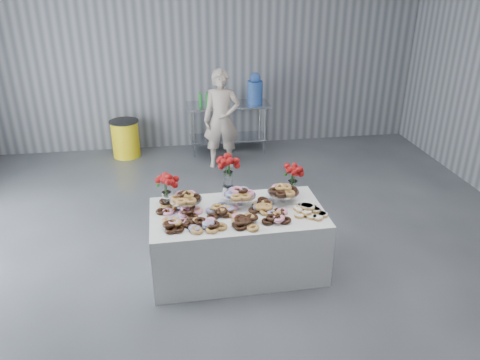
# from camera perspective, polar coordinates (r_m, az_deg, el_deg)

# --- Properties ---
(ground) EXTENTS (9.00, 9.00, 0.00)m
(ground) POSITION_cam_1_polar(r_m,az_deg,el_deg) (5.26, 0.48, -12.80)
(ground) COLOR #383A3F
(ground) RESTS_ON ground
(room_walls) EXTENTS (8.04, 9.04, 4.02)m
(room_walls) POSITION_cam_1_polar(r_m,az_deg,el_deg) (4.24, -3.36, 17.00)
(room_walls) COLOR gray
(room_walls) RESTS_ON ground
(display_table) EXTENTS (1.91, 1.03, 0.75)m
(display_table) POSITION_cam_1_polar(r_m,az_deg,el_deg) (5.32, -0.30, -7.43)
(display_table) COLOR white
(display_table) RESTS_ON ground
(prep_table) EXTENTS (1.50, 0.60, 0.90)m
(prep_table) POSITION_cam_1_polar(r_m,az_deg,el_deg) (8.67, -1.49, 7.47)
(prep_table) COLOR silver
(prep_table) RESTS_ON ground
(donut_mounds) EXTENTS (1.82, 0.82, 0.09)m
(donut_mounds) POSITION_cam_1_polar(r_m,az_deg,el_deg) (5.06, -0.23, -3.71)
(donut_mounds) COLOR #B98843
(donut_mounds) RESTS_ON display_table
(cake_stand_left) EXTENTS (0.36, 0.36, 0.17)m
(cake_stand_left) POSITION_cam_1_polar(r_m,az_deg,el_deg) (5.14, -6.65, -2.19)
(cake_stand_left) COLOR silver
(cake_stand_left) RESTS_ON display_table
(cake_stand_mid) EXTENTS (0.36, 0.36, 0.17)m
(cake_stand_mid) POSITION_cam_1_polar(r_m,az_deg,el_deg) (5.20, -0.04, -1.71)
(cake_stand_mid) COLOR silver
(cake_stand_mid) RESTS_ON display_table
(cake_stand_right) EXTENTS (0.36, 0.36, 0.17)m
(cake_stand_right) POSITION_cam_1_polar(r_m,az_deg,el_deg) (5.30, 5.31, -1.30)
(cake_stand_right) COLOR silver
(cake_stand_right) RESTS_ON display_table
(danish_pile) EXTENTS (0.48, 0.48, 0.11)m
(danish_pile) POSITION_cam_1_polar(r_m,az_deg,el_deg) (5.13, 8.27, -3.44)
(danish_pile) COLOR white
(danish_pile) RESTS_ON display_table
(bouquet_left) EXTENTS (0.26, 0.26, 0.42)m
(bouquet_left) POSITION_cam_1_polar(r_m,az_deg,el_deg) (5.16, -9.01, -0.30)
(bouquet_left) COLOR white
(bouquet_left) RESTS_ON display_table
(bouquet_right) EXTENTS (0.26, 0.26, 0.42)m
(bouquet_right) POSITION_cam_1_polar(r_m,az_deg,el_deg) (5.40, 6.52, 1.01)
(bouquet_right) COLOR white
(bouquet_right) RESTS_ON display_table
(bouquet_center) EXTENTS (0.26, 0.26, 0.57)m
(bouquet_center) POSITION_cam_1_polar(r_m,az_deg,el_deg) (5.26, -1.47, 1.50)
(bouquet_center) COLOR silver
(bouquet_center) RESTS_ON display_table
(water_jug) EXTENTS (0.28, 0.28, 0.55)m
(water_jug) POSITION_cam_1_polar(r_m,az_deg,el_deg) (8.60, 1.84, 10.99)
(water_jug) COLOR #3D6ED0
(water_jug) RESTS_ON prep_table
(drink_bottles) EXTENTS (0.54, 0.08, 0.27)m
(drink_bottles) POSITION_cam_1_polar(r_m,az_deg,el_deg) (8.43, -3.62, 9.85)
(drink_bottles) COLOR #268C33
(drink_bottles) RESTS_ON prep_table
(person) EXTENTS (0.66, 0.48, 1.68)m
(person) POSITION_cam_1_polar(r_m,az_deg,el_deg) (7.92, -2.26, 7.40)
(person) COLOR #CC8C93
(person) RESTS_ON ground
(trash_barrel) EXTENTS (0.52, 0.52, 0.67)m
(trash_barrel) POSITION_cam_1_polar(r_m,az_deg,el_deg) (8.74, -13.78, 4.93)
(trash_barrel) COLOR yellow
(trash_barrel) RESTS_ON ground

